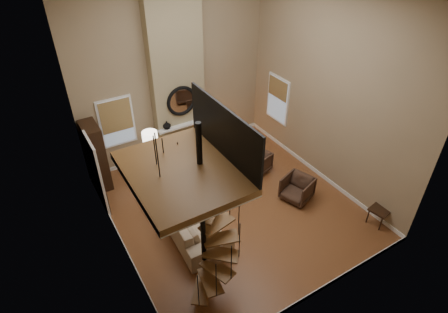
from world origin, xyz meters
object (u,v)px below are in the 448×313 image
floor_lamp (151,142)px  armchair_far (298,187)px  sofa (188,215)px  hutch (96,157)px  side_chair (383,206)px  armchair_near (258,161)px  coffee_table (226,191)px  accent_lamp (223,136)px

floor_lamp → armchair_far: bearing=-40.6°
sofa → armchair_far: sofa is taller
hutch → sofa: hutch is taller
hutch → sofa: (1.38, -2.88, -0.55)m
sofa → side_chair: side_chair is taller
armchair_near → floor_lamp: (-2.91, 1.10, 1.06)m
hutch → side_chair: size_ratio=2.09×
hutch → sofa: size_ratio=0.73×
armchair_far → sofa: bearing=-119.0°
sofa → armchair_near: size_ratio=3.86×
coffee_table → floor_lamp: 2.47m
armchair_near → floor_lamp: bearing=-126.9°
floor_lamp → side_chair: bearing=-46.1°
sofa → coffee_table: sofa is taller
hutch → floor_lamp: bearing=-28.5°
armchair_far → floor_lamp: floor_lamp is taller
armchair_far → accent_lamp: bearing=166.2°
hutch → side_chair: bearing=-42.6°
floor_lamp → accent_lamp: size_ratio=3.52×
floor_lamp → sofa: bearing=-89.9°
armchair_near → floor_lamp: size_ratio=0.41×
armchair_near → coffee_table: armchair_near is taller
armchair_far → side_chair: (1.19, -1.81, 0.17)m
hutch → floor_lamp: size_ratio=1.17×
armchair_far → side_chair: side_chair is taller
floor_lamp → side_chair: floor_lamp is taller
accent_lamp → side_chair: size_ratio=0.51×
armchair_near → floor_lamp: 3.28m
armchair_far → coffee_table: armchair_far is taller
sofa → accent_lamp: 4.06m
coffee_table → side_chair: size_ratio=1.23×
armchair_far → armchair_near: bearing=169.1°
sofa → side_chair: (4.32, -2.36, 0.13)m
hutch → armchair_near: size_ratio=2.82×
accent_lamp → hutch: bearing=-179.2°
armchair_far → side_chair: size_ratio=0.79×
sofa → side_chair: bearing=-116.0°
hutch → armchair_far: hutch is taller
armchair_far → floor_lamp: size_ratio=0.44×
sofa → coffee_table: size_ratio=2.33×
sofa → coffee_table: (1.37, 0.42, -0.11)m
side_chair → sofa: bearing=151.3°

